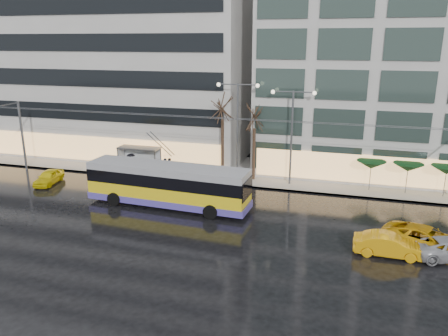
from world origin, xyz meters
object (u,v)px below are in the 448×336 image
at_px(street_lamp_near, 238,118).
at_px(taxi_a, 49,177).
at_px(bus_shelter, 137,153).
at_px(trolleybus, 168,186).

relative_size(street_lamp_near, taxi_a, 2.36).
bearing_deg(bus_shelter, taxi_a, -137.52).
bearing_deg(street_lamp_near, trolleybus, -114.80).
bearing_deg(street_lamp_near, bus_shelter, -179.37).
xyz_separation_m(street_lamp_near, taxi_a, (-16.59, -5.80, -5.34)).
height_order(street_lamp_near, taxi_a, street_lamp_near).
bearing_deg(taxi_a, bus_shelter, 32.82).
height_order(bus_shelter, taxi_a, bus_shelter).
distance_m(bus_shelter, street_lamp_near, 11.14).
height_order(bus_shelter, street_lamp_near, street_lamp_near).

